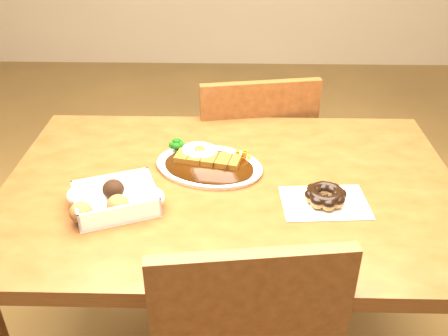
{
  "coord_description": "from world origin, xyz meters",
  "views": [
    {
      "loc": [
        0.01,
        -1.1,
        1.48
      ],
      "look_at": [
        -0.02,
        -0.02,
        0.81
      ],
      "focal_mm": 40.0,
      "sensor_mm": 36.0,
      "label": 1
    }
  ],
  "objects_px": {
    "donut_box": "(114,199)",
    "pon_de_ring": "(325,196)",
    "table": "(231,213)",
    "chair_far": "(251,166)",
    "katsu_curry_plate": "(208,163)"
  },
  "relations": [
    {
      "from": "chair_far",
      "to": "donut_box",
      "type": "relative_size",
      "value": 3.64
    },
    {
      "from": "katsu_curry_plate",
      "to": "donut_box",
      "type": "bearing_deg",
      "value": -138.01
    },
    {
      "from": "katsu_curry_plate",
      "to": "pon_de_ring",
      "type": "height_order",
      "value": "katsu_curry_plate"
    },
    {
      "from": "donut_box",
      "to": "pon_de_ring",
      "type": "bearing_deg",
      "value": 3.71
    },
    {
      "from": "table",
      "to": "katsu_curry_plate",
      "type": "height_order",
      "value": "katsu_curry_plate"
    },
    {
      "from": "table",
      "to": "chair_far",
      "type": "bearing_deg",
      "value": 82.39
    },
    {
      "from": "table",
      "to": "katsu_curry_plate",
      "type": "xyz_separation_m",
      "value": [
        -0.07,
        0.08,
        0.11
      ]
    },
    {
      "from": "chair_far",
      "to": "pon_de_ring",
      "type": "relative_size",
      "value": 3.94
    },
    {
      "from": "chair_far",
      "to": "pon_de_ring",
      "type": "xyz_separation_m",
      "value": [
        0.16,
        -0.62,
        0.29
      ]
    },
    {
      "from": "donut_box",
      "to": "katsu_curry_plate",
      "type": "bearing_deg",
      "value": 41.99
    },
    {
      "from": "table",
      "to": "donut_box",
      "type": "xyz_separation_m",
      "value": [
        -0.28,
        -0.12,
        0.13
      ]
    },
    {
      "from": "chair_far",
      "to": "pon_de_ring",
      "type": "bearing_deg",
      "value": 95.1
    },
    {
      "from": "table",
      "to": "chair_far",
      "type": "xyz_separation_m",
      "value": [
        0.07,
        0.54,
        -0.17
      ]
    },
    {
      "from": "pon_de_ring",
      "to": "table",
      "type": "bearing_deg",
      "value": 160.32
    },
    {
      "from": "donut_box",
      "to": "pon_de_ring",
      "type": "xyz_separation_m",
      "value": [
        0.52,
        0.03,
        -0.01
      ]
    }
  ]
}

